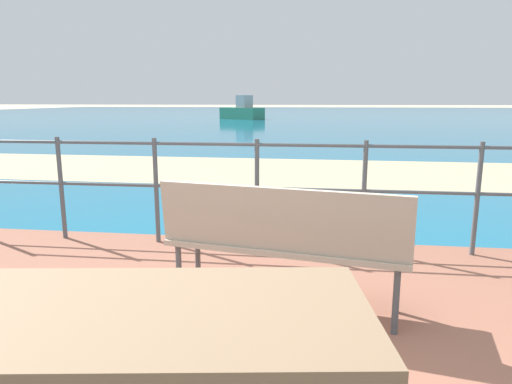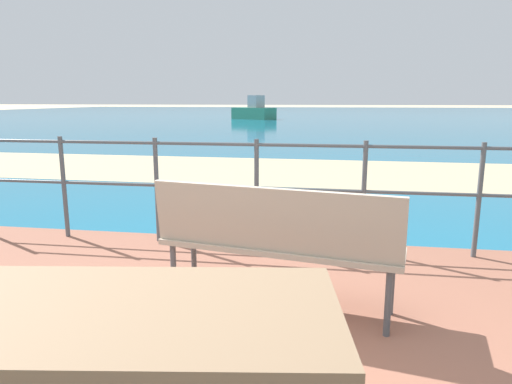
% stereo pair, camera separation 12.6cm
% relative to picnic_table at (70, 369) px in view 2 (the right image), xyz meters
% --- Properties ---
extents(sea_water, '(90.00, 90.00, 0.01)m').
position_rel_picnic_table_xyz_m(sea_water, '(0.09, 40.63, -0.63)').
color(sea_water, '#196B8E').
rests_on(sea_water, ground).
extents(beach_strip, '(54.06, 4.60, 0.01)m').
position_rel_picnic_table_xyz_m(beach_strip, '(0.09, 8.11, -0.63)').
color(beach_strip, tan).
rests_on(beach_strip, ground).
extents(picnic_table, '(1.80, 1.52, 0.78)m').
position_rel_picnic_table_xyz_m(picnic_table, '(0.00, 0.00, 0.00)').
color(picnic_table, '#7A6047').
rests_on(picnic_table, patio_paving).
extents(park_bench, '(1.64, 0.71, 0.86)m').
position_rel_picnic_table_xyz_m(park_bench, '(0.43, 1.65, -0.06)').
color(park_bench, tan).
rests_on(park_bench, patio_paving).
extents(railing_fence, '(5.94, 0.04, 1.02)m').
position_rel_picnic_table_xyz_m(railing_fence, '(0.09, 3.01, 0.05)').
color(railing_fence, '#4C5156').
rests_on(railing_fence, patio_paving).
extents(boat_near, '(3.71, 2.84, 1.72)m').
position_rel_picnic_table_xyz_m(boat_near, '(-4.93, 32.53, -0.08)').
color(boat_near, '#338466').
rests_on(boat_near, sea_water).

